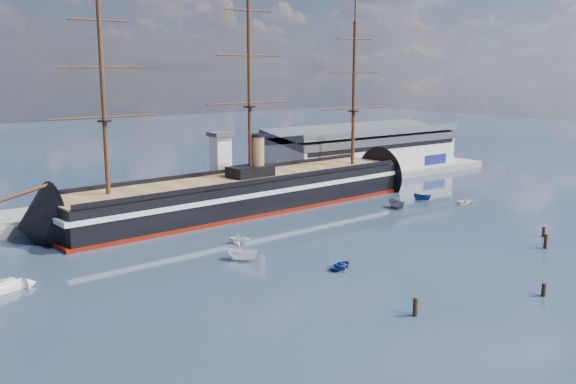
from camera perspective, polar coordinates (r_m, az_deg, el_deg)
ground at (r=131.84m, az=0.48°, el=-3.25°), size 600.00×600.00×0.00m
quay at (r=166.15m, az=-4.42°, el=-0.28°), size 180.00×18.00×2.00m
warehouse at (r=197.63m, az=6.67°, el=3.83°), size 63.00×21.00×11.60m
quay_tower at (r=158.32m, az=-6.00°, el=2.71°), size 5.00×5.00×15.00m
warship at (r=146.46m, az=-4.55°, el=-0.21°), size 113.31×21.27×53.94m
sailboat at (r=104.09m, az=-24.09°, el=-7.74°), size 7.64×4.15×11.73m
motorboat_a at (r=110.38m, az=-4.05°, el=-6.13°), size 7.01×5.45×2.67m
motorboat_b at (r=106.51m, az=4.74°, el=-6.78°), size 2.28×3.38×1.47m
motorboat_c at (r=152.32m, az=9.66°, el=-1.45°), size 6.76×3.42×2.58m
motorboat_d at (r=120.93m, az=-4.38°, el=-4.60°), size 6.69×6.66×2.42m
motorboat_e at (r=161.17m, az=15.69°, el=-1.02°), size 2.47×3.52×1.52m
motorboat_f at (r=162.10m, az=11.84°, el=-0.78°), size 5.83×3.61×2.19m
piling_near_left at (r=88.44m, az=11.21°, el=-10.76°), size 0.64×0.64×3.26m
piling_near_mid at (r=100.84m, az=21.74°, el=-8.60°), size 0.64×0.64×2.64m
piling_near_right at (r=126.53m, az=21.88°, el=-4.68°), size 0.64×0.64×3.40m
piling_far_right at (r=135.01m, az=21.74°, el=-3.71°), size 0.64×0.64×2.66m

